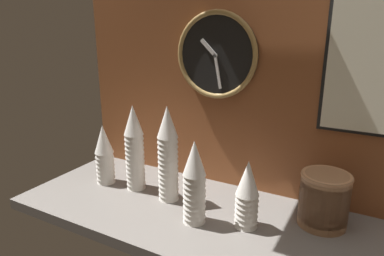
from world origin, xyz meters
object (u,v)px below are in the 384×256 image
at_px(cup_stack_center_left, 168,154).
at_px(cup_stack_left, 134,148).
at_px(cup_stack_center, 194,182).
at_px(cup_stack_center_right, 247,194).
at_px(cup_stack_far_left, 104,154).
at_px(bowl_stack_right, 324,199).
at_px(wall_clock, 216,55).

bearing_deg(cup_stack_center_left, cup_stack_left, 175.04).
distance_m(cup_stack_center, cup_stack_center_right, 0.18).
xyz_separation_m(cup_stack_left, cup_stack_far_left, (-0.15, -0.02, -0.05)).
relative_size(cup_stack_center, cup_stack_far_left, 1.15).
bearing_deg(bowl_stack_right, cup_stack_center_left, -169.89).
bearing_deg(cup_stack_far_left, cup_stack_center_right, -2.84).
xyz_separation_m(cup_stack_center_left, cup_stack_center_right, (0.33, -0.04, -0.07)).
bearing_deg(wall_clock, cup_stack_left, -142.15).
relative_size(cup_stack_left, cup_stack_center_left, 0.95).
relative_size(cup_stack_center, wall_clock, 0.87).
distance_m(cup_stack_left, wall_clock, 0.48).
relative_size(cup_stack_left, cup_stack_center, 1.20).
bearing_deg(wall_clock, cup_stack_center, -76.86).
xyz_separation_m(cup_stack_left, cup_stack_center_left, (0.17, -0.01, 0.01)).
xyz_separation_m(cup_stack_far_left, cup_stack_center_left, (0.31, 0.00, 0.06)).
bearing_deg(cup_stack_far_left, bowl_stack_right, 6.74).
bearing_deg(bowl_stack_right, cup_stack_far_left, -173.26).
height_order(cup_stack_far_left, wall_clock, wall_clock).
bearing_deg(cup_stack_center, cup_stack_center_left, 150.06).
height_order(cup_stack_center_left, cup_stack_center_right, cup_stack_center_left).
distance_m(cup_stack_center, wall_clock, 0.50).
height_order(cup_stack_center, bowl_stack_right, cup_stack_center).
height_order(cup_stack_left, bowl_stack_right, cup_stack_left).
bearing_deg(cup_stack_center_right, cup_stack_center, -160.68).
distance_m(cup_stack_center_left, cup_stack_center_right, 0.33).
relative_size(cup_stack_center_left, cup_stack_center_right, 1.57).
xyz_separation_m(cup_stack_center_right, wall_clock, (-0.24, 0.25, 0.42)).
relative_size(cup_stack_left, wall_clock, 1.04).
distance_m(cup_stack_center, bowl_stack_right, 0.43).
bearing_deg(cup_stack_left, cup_stack_center, -18.13).
distance_m(cup_stack_far_left, cup_stack_center_left, 0.32).
distance_m(cup_stack_far_left, bowl_stack_right, 0.87).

